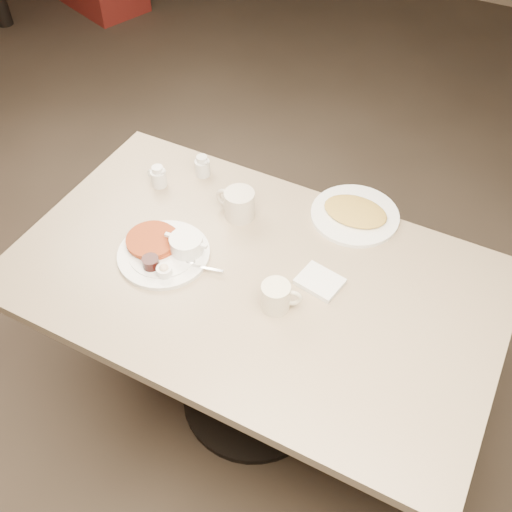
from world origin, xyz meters
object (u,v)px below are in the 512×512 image
at_px(coffee_mug_far, 238,204).
at_px(creamer_right, 202,166).
at_px(coffee_mug_near, 277,296).
at_px(hash_plate, 355,214).
at_px(main_plate, 166,249).
at_px(diner_table, 253,309).
at_px(creamer_left, 158,177).

distance_m(coffee_mug_far, creamer_right, 0.25).
xyz_separation_m(coffee_mug_near, hash_plate, (0.07, 0.46, -0.03)).
distance_m(main_plate, coffee_mug_near, 0.40).
xyz_separation_m(diner_table, creamer_left, (-0.49, 0.22, 0.21)).
bearing_deg(creamer_right, hash_plate, 4.54).
height_order(coffee_mug_far, hash_plate, coffee_mug_far).
bearing_deg(coffee_mug_near, main_plate, 176.25).
bearing_deg(main_plate, creamer_left, 127.70).
xyz_separation_m(main_plate, hash_plate, (0.47, 0.44, -0.01)).
height_order(diner_table, main_plate, main_plate).
bearing_deg(coffee_mug_far, diner_table, -52.16).
relative_size(coffee_mug_far, creamer_right, 1.87).
bearing_deg(main_plate, creamer_right, 104.59).
bearing_deg(coffee_mug_near, hash_plate, 81.81).
relative_size(main_plate, creamer_right, 4.59).
bearing_deg(creamer_right, coffee_mug_far, -30.46).
xyz_separation_m(diner_table, coffee_mug_far, (-0.17, 0.22, 0.22)).
bearing_deg(diner_table, coffee_mug_near, -32.26).
bearing_deg(creamer_left, hash_plate, 13.82).
xyz_separation_m(coffee_mug_far, creamer_right, (-0.22, 0.13, -0.01)).
bearing_deg(main_plate, diner_table, 9.36).
xyz_separation_m(creamer_left, hash_plate, (0.68, 0.17, -0.02)).
bearing_deg(diner_table, hash_plate, 64.94).
relative_size(main_plate, hash_plate, 1.24).
relative_size(diner_table, coffee_mug_far, 10.04).
relative_size(diner_table, creamer_right, 18.75).
bearing_deg(hash_plate, main_plate, -136.89).
height_order(diner_table, creamer_right, creamer_right).
bearing_deg(hash_plate, creamer_right, -175.46).
height_order(main_plate, hash_plate, main_plate).
xyz_separation_m(creamer_right, hash_plate, (0.57, 0.05, -0.02)).
xyz_separation_m(main_plate, coffee_mug_near, (0.40, -0.03, 0.02)).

